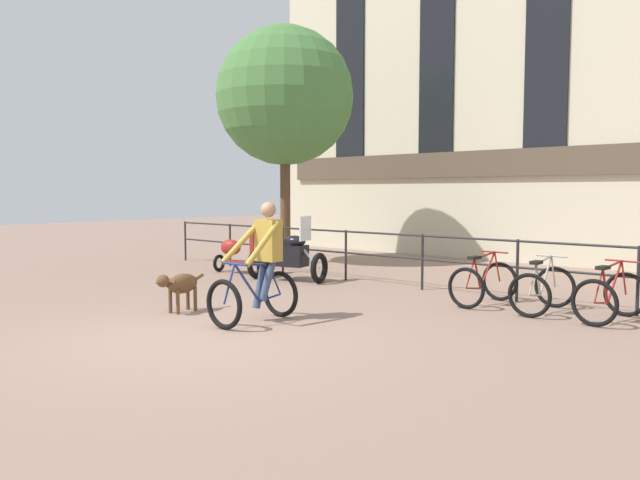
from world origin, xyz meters
name	(u,v)px	position (x,y,z in m)	size (l,w,h in m)	color
ground_plane	(196,337)	(0.00, 0.00, 0.00)	(60.00, 60.00, 0.00)	#8E7060
canal_railing	(422,252)	(0.00, 5.20, 0.71)	(15.05, 0.05, 1.05)	#232326
building_facade	(552,61)	(0.00, 10.99, 5.11)	(18.00, 0.72, 10.26)	beige
cyclist_with_bike	(260,268)	(-0.12, 1.21, 0.76)	(0.74, 1.20, 1.70)	black
dog	(180,284)	(-1.51, 0.82, 0.43)	(0.32, 0.95, 0.62)	brown
parked_motorcycle	(286,254)	(-2.74, 4.32, 0.56)	(1.74, 1.00, 1.35)	black
parked_bicycle_near_lamp	(483,283)	(1.60, 4.54, 0.36)	(0.71, 1.14, 0.86)	black
parked_bicycle_mid_left	(543,289)	(2.59, 4.54, 0.36)	(0.70, 1.14, 0.86)	black
parked_bicycle_mid_right	(611,297)	(3.57, 4.54, 0.36)	(0.76, 1.17, 0.86)	black
parked_scooter	(239,253)	(-4.41, 4.44, 0.46)	(1.34, 0.69, 0.96)	black
tree_canalside_left	(285,97)	(-5.02, 6.54, 4.25)	(3.49, 3.49, 6.01)	brown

